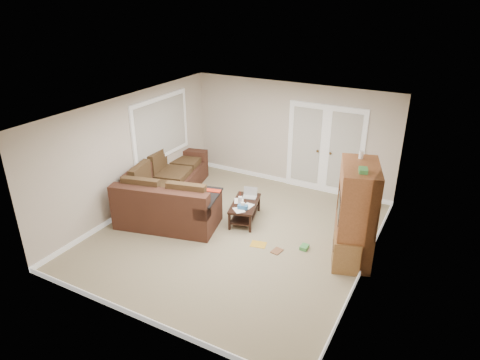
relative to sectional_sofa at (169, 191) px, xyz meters
The scene contains 17 objects.
floor 1.92m from the sectional_sofa, 10.29° to the right, with size 5.50×5.50×0.00m, color tan.
ceiling 2.84m from the sectional_sofa, 10.29° to the right, with size 5.00×5.50×0.02m, color silver.
wall_left 1.14m from the sectional_sofa, 152.53° to the right, with size 0.02×5.50×2.50m, color beige.
wall_right 4.45m from the sectional_sofa, ahead, with size 0.02×5.50×2.50m, color beige.
wall_back 3.17m from the sectional_sofa, 52.48° to the left, with size 5.00×0.02×2.50m, color beige.
wall_front 3.71m from the sectional_sofa, 59.02° to the right, with size 5.00×0.02×2.50m, color beige.
baseboards 1.91m from the sectional_sofa, 10.29° to the right, with size 5.00×5.50×0.10m, color white, non-canonical shape.
french_doors 3.66m from the sectional_sofa, 41.35° to the left, with size 1.80×0.05×2.13m.
window_left 1.48m from the sectional_sofa, 132.63° to the left, with size 0.05×1.92×1.42m.
sectional_sofa is the anchor object (origin of this frame).
coffee_table 1.77m from the sectional_sofa, ahead, with size 0.74×1.09×0.68m.
tv_armoire 4.08m from the sectional_sofa, ahead, with size 0.91×1.24×1.91m.
side_cabinet 4.07m from the sectional_sofa, ahead, with size 0.57×0.57×0.96m.
space_heater 4.58m from the sectional_sofa, 27.54° to the left, with size 0.12×0.10×0.29m, color white.
floor_magazine 2.48m from the sectional_sofa, 10.49° to the right, with size 0.29×0.23×0.01m, color gold.
floor_greenbox 3.25m from the sectional_sofa, ahead, with size 0.13×0.18×0.07m, color #44974A.
floor_book 2.80m from the sectional_sofa, ahead, with size 0.16×0.22×0.02m, color brown.
Camera 1 is at (3.51, -6.32, 4.45)m, focal length 32.00 mm.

